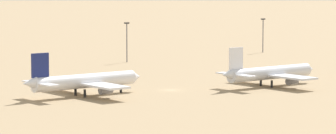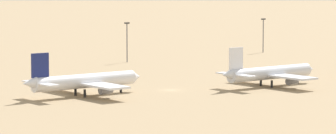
% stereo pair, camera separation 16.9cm
% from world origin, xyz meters
% --- Properties ---
extents(ground, '(4000.00, 4000.00, 0.00)m').
position_xyz_m(ground, '(0.00, 0.00, 0.00)').
color(ground, '#9E8460').
extents(parked_jet_navy_2, '(34.09, 28.75, 11.26)m').
position_xyz_m(parked_jet_navy_2, '(-24.50, 1.78, 3.69)').
color(parked_jet_navy_2, white).
rests_on(parked_jet_navy_2, ground).
extents(parked_jet_white_3, '(33.42, 28.21, 11.03)m').
position_xyz_m(parked_jet_white_3, '(25.98, -7.85, 3.62)').
color(parked_jet_white_3, silver).
rests_on(parked_jet_white_3, ground).
extents(light_pole_west, '(1.80, 0.50, 12.87)m').
position_xyz_m(light_pole_west, '(91.37, 76.24, 7.59)').
color(light_pole_west, '#59595E').
rests_on(light_pole_west, ground).
extents(light_pole_mid, '(1.80, 0.50, 13.49)m').
position_xyz_m(light_pole_mid, '(28.46, 70.73, 7.92)').
color(light_pole_mid, '#59595E').
rests_on(light_pole_mid, ground).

